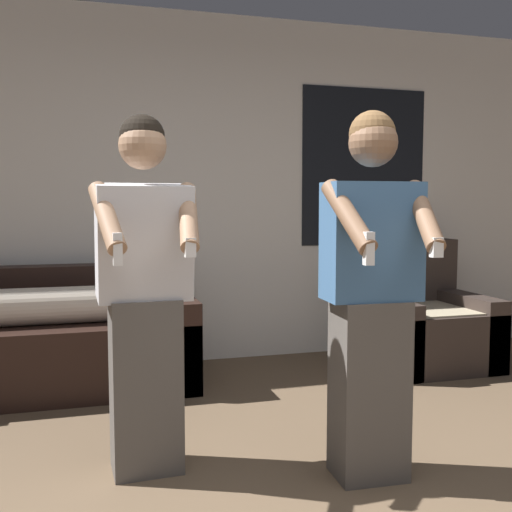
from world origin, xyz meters
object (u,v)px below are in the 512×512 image
object	(u,v)px
person_left	(145,295)
person_right	(371,295)
armchair	(421,324)
couch	(51,343)

from	to	relation	value
person_left	person_right	xyz separation A→B (m)	(0.96, -0.34, 0.01)
person_left	person_right	world-z (taller)	person_right
armchair	person_right	distance (m)	2.17
couch	person_left	size ratio (longest dim) A/B	1.16
person_left	couch	bearing A→B (deg)	108.88
couch	armchair	bearing A→B (deg)	-2.17
couch	armchair	xyz separation A→B (m)	(2.74, -0.10, -0.00)
armchair	person_right	size ratio (longest dim) A/B	0.58
couch	person_left	xyz separation A→B (m)	(0.49, -1.44, 0.52)
couch	armchair	distance (m)	2.74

